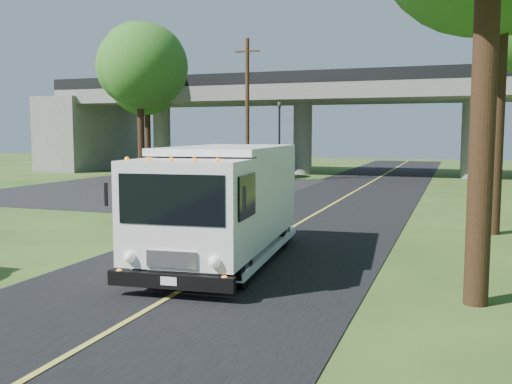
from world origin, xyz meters
The scene contains 12 objects.
ground centered at (0.00, 0.00, 0.00)m, with size 120.00×120.00×0.00m, color #2F4819.
road centered at (0.00, 10.00, 0.01)m, with size 7.00×90.00×0.02m, color black.
parking_lot centered at (-11.00, 18.00, 0.01)m, with size 16.00×18.00×0.01m, color black.
lane_line centered at (0.00, 10.00, 0.03)m, with size 0.12×90.00×0.01m, color gold.
overpass centered at (0.00, 32.00, 4.56)m, with size 54.00×10.00×7.30m.
traffic_signal centered at (-6.00, 26.00, 3.20)m, with size 0.18×0.22×5.20m.
utility_pole centered at (-7.50, 24.00, 4.59)m, with size 1.60×0.26×9.00m.
tree_left_lot centered at (-13.79, 21.84, 7.90)m, with size 5.60×5.50×10.50m.
tree_left_far centered at (-16.79, 27.84, 7.45)m, with size 5.26×5.16×9.89m.
step_van centered at (-0.21, 2.56, 1.53)m, with size 3.07×6.90×2.81m.
red_sedan centered at (-7.16, 20.19, 0.71)m, with size 2.00×4.93×1.43m, color maroon.
pedestrian centered at (-5.52, 9.82, 0.77)m, with size 0.56×0.37×1.54m, color gray.
Camera 1 is at (5.09, -10.01, 3.16)m, focal length 40.00 mm.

